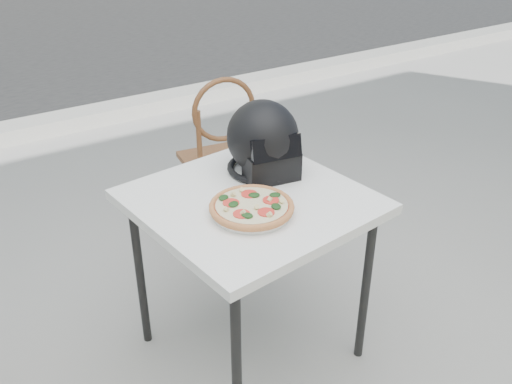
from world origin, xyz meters
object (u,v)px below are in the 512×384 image
pizza (252,206)px  cafe_table_main (251,213)px  cafe_chair_main (219,146)px  helmet (264,142)px  plate (252,212)px

pizza → cafe_table_main: bearing=60.2°
cafe_chair_main → pizza: bearing=75.1°
cafe_table_main → helmet: size_ratio=2.58×
pizza → helmet: (0.22, 0.25, 0.10)m
cafe_table_main → plate: plate is taller
plate → cafe_chair_main: bearing=67.1°
cafe_table_main → helmet: 0.30m
plate → helmet: size_ratio=1.07×
cafe_table_main → plate: (-0.06, -0.10, 0.08)m
plate → cafe_chair_main: size_ratio=0.40×
cafe_table_main → plate: bearing=-119.9°
pizza → plate: bearing=-126.6°
helmet → cafe_chair_main: bearing=83.6°
plate → helmet: (0.22, 0.25, 0.12)m
plate → cafe_chair_main: 1.14m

